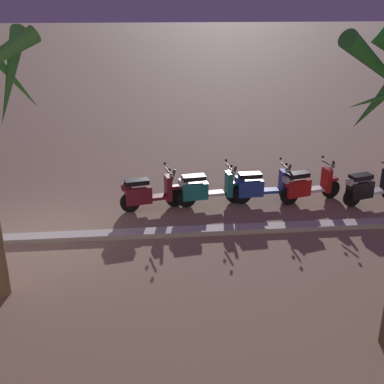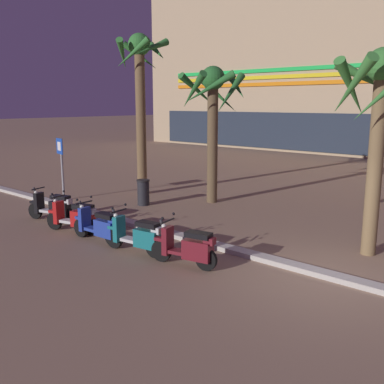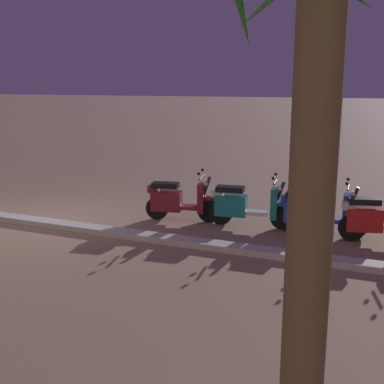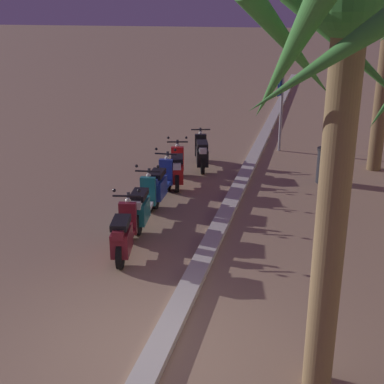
{
  "view_description": "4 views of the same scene",
  "coord_description": "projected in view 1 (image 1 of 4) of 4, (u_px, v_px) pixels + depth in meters",
  "views": [
    {
      "loc": [
        -2.73,
        10.37,
        5.21
      ],
      "look_at": [
        -3.67,
        0.68,
        1.29
      ],
      "focal_mm": 45.55,
      "sensor_mm": 36.0,
      "label": 1
    },
    {
      "loc": [
        3.72,
        -8.61,
        3.72
      ],
      "look_at": [
        -4.38,
        0.66,
        1.23
      ],
      "focal_mm": 41.37,
      "sensor_mm": 36.0,
      "label": 2
    },
    {
      "loc": [
        -7.18,
        8.36,
        3.05
      ],
      "look_at": [
        -4.05,
        0.92,
        1.25
      ],
      "focal_mm": 45.71,
      "sensor_mm": 36.0,
      "label": 3
    },
    {
      "loc": [
        5.9,
        2.03,
        4.57
      ],
      "look_at": [
        -3.22,
        -0.19,
        1.22
      ],
      "focal_mm": 50.09,
      "sensor_mm": 36.0,
      "label": 4
    }
  ],
  "objects": [
    {
      "name": "scooter_black_tail_end",
      "position": [
        368.0,
        188.0,
        12.99
      ],
      "size": [
        1.76,
        0.76,
        1.04
      ],
      "color": "black",
      "rests_on": "ground"
    },
    {
      "name": "scooter_red_mid_front",
      "position": [
        306.0,
        186.0,
        13.11
      ],
      "size": [
        1.79,
        0.75,
        1.17
      ],
      "color": "black",
      "rests_on": "ground"
    },
    {
      "name": "scooter_teal_mid_centre",
      "position": [
        205.0,
        189.0,
        12.89
      ],
      "size": [
        1.86,
        0.6,
        1.17
      ],
      "color": "black",
      "rests_on": "ground"
    },
    {
      "name": "scooter_maroon_lead_nearest",
      "position": [
        148.0,
        193.0,
        12.62
      ],
      "size": [
        1.71,
        0.67,
        1.17
      ],
      "color": "black",
      "rests_on": "ground"
    },
    {
      "name": "scooter_blue_mid_rear",
      "position": [
        260.0,
        186.0,
        13.08
      ],
      "size": [
        1.82,
        0.56,
        1.17
      ],
      "color": "black",
      "rests_on": "ground"
    },
    {
      "name": "ground_plane",
      "position": [
        32.0,
        238.0,
        11.27
      ],
      "size": [
        200.0,
        200.0,
        0.0
      ],
      "primitive_type": "plane",
      "color": "#93755B"
    },
    {
      "name": "curb_strip",
      "position": [
        30.0,
        238.0,
        11.14
      ],
      "size": [
        60.0,
        0.36,
        0.12
      ],
      "primitive_type": "cube",
      "color": "#BCB7AD",
      "rests_on": "ground"
    }
  ]
}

